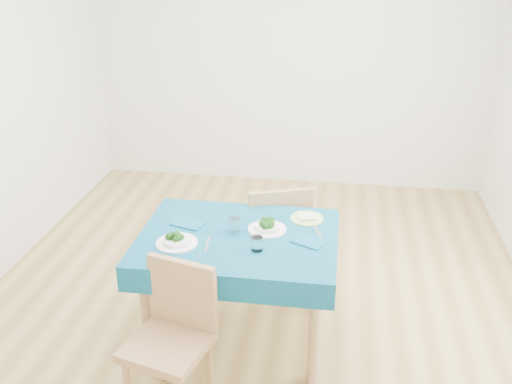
# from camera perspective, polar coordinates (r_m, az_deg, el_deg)

# --- Properties ---
(room_shell) EXTENTS (4.02, 4.52, 2.73)m
(room_shell) POSITION_cam_1_polar(r_m,az_deg,el_deg) (3.66, -0.00, 7.12)
(room_shell) COLOR olive
(room_shell) RESTS_ON ground
(table) EXTENTS (1.20, 0.91, 0.76)m
(table) POSITION_cam_1_polar(r_m,az_deg,el_deg) (3.68, -1.74, -9.59)
(table) COLOR navy
(table) RESTS_ON ground
(chair_near) EXTENTS (0.51, 0.53, 1.01)m
(chair_near) POSITION_cam_1_polar(r_m,az_deg,el_deg) (3.13, -8.94, -13.80)
(chair_near) COLOR #956E46
(chair_near) RESTS_ON ground
(chair_far) EXTENTS (0.59, 0.62, 1.13)m
(chair_far) POSITION_cam_1_polar(r_m,az_deg,el_deg) (4.17, 1.78, -2.31)
(chair_far) COLOR #956E46
(chair_far) RESTS_ON ground
(bowl_near) EXTENTS (0.25, 0.25, 0.08)m
(bowl_near) POSITION_cam_1_polar(r_m,az_deg,el_deg) (3.40, -7.95, -4.61)
(bowl_near) COLOR white
(bowl_near) RESTS_ON table
(bowl_far) EXTENTS (0.24, 0.24, 0.07)m
(bowl_far) POSITION_cam_1_polar(r_m,az_deg,el_deg) (3.53, 1.12, -3.31)
(bowl_far) COLOR white
(bowl_far) RESTS_ON table
(fork_near) EXTENTS (0.03, 0.16, 0.00)m
(fork_near) POSITION_cam_1_polar(r_m,az_deg,el_deg) (3.46, -9.34, -4.87)
(fork_near) COLOR silver
(fork_near) RESTS_ON table
(knife_near) EXTENTS (0.03, 0.19, 0.00)m
(knife_near) POSITION_cam_1_polar(r_m,az_deg,el_deg) (3.39, -4.91, -5.24)
(knife_near) COLOR silver
(knife_near) RESTS_ON table
(fork_far) EXTENTS (0.07, 0.16, 0.00)m
(fork_far) POSITION_cam_1_polar(r_m,az_deg,el_deg) (3.63, 0.22, -3.08)
(fork_far) COLOR silver
(fork_far) RESTS_ON table
(knife_far) EXTENTS (0.09, 0.23, 0.00)m
(knife_far) POSITION_cam_1_polar(r_m,az_deg,el_deg) (3.50, 6.35, -4.35)
(knife_far) COLOR silver
(knife_far) RESTS_ON table
(napkin_near) EXTENTS (0.23, 0.19, 0.01)m
(napkin_near) POSITION_cam_1_polar(r_m,az_deg,el_deg) (3.64, -6.79, -3.13)
(napkin_near) COLOR #0D4F6F
(napkin_near) RESTS_ON table
(napkin_far) EXTENTS (0.22, 0.20, 0.01)m
(napkin_far) POSITION_cam_1_polar(r_m,az_deg,el_deg) (3.42, 5.29, -4.96)
(napkin_far) COLOR #0D4F6F
(napkin_far) RESTS_ON table
(tumbler_center) EXTENTS (0.07, 0.07, 0.09)m
(tumbler_center) POSITION_cam_1_polar(r_m,az_deg,el_deg) (3.50, -2.20, -3.35)
(tumbler_center) COLOR white
(tumbler_center) RESTS_ON table
(tumbler_side) EXTENTS (0.07, 0.07, 0.09)m
(tumbler_side) POSITION_cam_1_polar(r_m,az_deg,el_deg) (3.30, 0.10, -5.20)
(tumbler_side) COLOR white
(tumbler_side) RESTS_ON table
(side_plate) EXTENTS (0.21, 0.21, 0.01)m
(side_plate) POSITION_cam_1_polar(r_m,az_deg,el_deg) (3.69, 5.11, -2.66)
(side_plate) COLOR #B0DB6B
(side_plate) RESTS_ON table
(bread_slice) EXTENTS (0.13, 0.13, 0.02)m
(bread_slice) POSITION_cam_1_polar(r_m,az_deg,el_deg) (3.68, 5.12, -2.47)
(bread_slice) COLOR beige
(bread_slice) RESTS_ON side_plate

